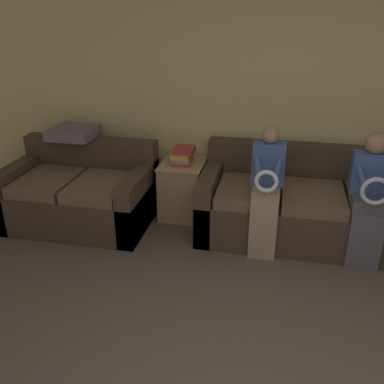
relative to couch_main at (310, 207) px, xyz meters
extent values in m
cube|color=#DBCC7F|center=(-0.30, 0.50, 0.97)|extent=(7.81, 0.06, 2.55)
cube|color=#473828|center=(0.00, -0.04, -0.10)|extent=(2.16, 0.95, 0.42)
cube|color=#473828|center=(0.00, 0.34, 0.32)|extent=(2.16, 0.20, 0.42)
cube|color=#473828|center=(-1.00, -0.04, 0.01)|extent=(0.16, 0.95, 0.63)
cube|color=brown|center=(-0.61, -0.14, 0.17)|extent=(0.58, 0.71, 0.11)
cube|color=brown|center=(0.00, -0.14, 0.17)|extent=(0.58, 0.71, 0.11)
cube|color=brown|center=(0.61, -0.14, 0.17)|extent=(0.58, 0.71, 0.11)
cube|color=#473828|center=(-2.36, -0.21, -0.10)|extent=(1.47, 0.96, 0.41)
cube|color=#473828|center=(-2.36, 0.18, 0.31)|extent=(1.47, 0.20, 0.40)
cube|color=#473828|center=(-3.02, -0.21, 0.00)|extent=(0.16, 0.96, 0.61)
cube|color=#473828|center=(-1.70, -0.21, 0.00)|extent=(0.16, 0.96, 0.61)
cube|color=brown|center=(-2.65, -0.31, 0.16)|extent=(0.54, 0.72, 0.11)
cube|color=brown|center=(-2.07, -0.31, 0.16)|extent=(0.54, 0.72, 0.11)
cube|color=tan|center=(-0.43, -0.52, -0.04)|extent=(0.24, 0.10, 0.53)
cube|color=tan|center=(-0.43, -0.38, 0.28)|extent=(0.24, 0.28, 0.11)
cube|color=#3D5693|center=(-0.43, -0.31, 0.53)|extent=(0.29, 0.14, 0.40)
sphere|color=#A37A5B|center=(-0.43, -0.31, 0.80)|extent=(0.15, 0.15, 0.15)
torus|color=white|center=(-0.43, -0.58, 0.47)|extent=(0.20, 0.04, 0.20)
cylinder|color=#3D5693|center=(-0.52, -0.44, 0.56)|extent=(0.12, 0.31, 0.22)
cylinder|color=#3D5693|center=(-0.35, -0.44, 0.56)|extent=(0.12, 0.31, 0.22)
cube|color=#56565B|center=(0.43, -0.52, -0.04)|extent=(0.28, 0.10, 0.53)
cube|color=#56565B|center=(0.43, -0.38, 0.28)|extent=(0.28, 0.28, 0.11)
cube|color=#3D5693|center=(0.43, -0.31, 0.52)|extent=(0.33, 0.14, 0.36)
sphere|color=#A37A5B|center=(0.43, -0.31, 0.78)|extent=(0.19, 0.19, 0.19)
torus|color=silver|center=(0.43, -0.58, 0.46)|extent=(0.24, 0.04, 0.24)
cylinder|color=#3D5693|center=(0.33, -0.44, 0.54)|extent=(0.12, 0.31, 0.21)
cube|color=tan|center=(-1.34, 0.18, -0.01)|extent=(0.44, 0.52, 0.60)
cube|color=tan|center=(-1.34, 0.18, 0.29)|extent=(0.46, 0.54, 0.02)
cube|color=#BC3833|center=(-1.33, 0.19, 0.31)|extent=(0.16, 0.29, 0.03)
cube|color=gray|center=(-1.34, 0.17, 0.35)|extent=(0.20, 0.23, 0.04)
cube|color=gold|center=(-1.34, 0.17, 0.39)|extent=(0.18, 0.25, 0.05)
cube|color=#BC3833|center=(-1.32, 0.19, 0.44)|extent=(0.21, 0.23, 0.05)
cube|color=slate|center=(-2.55, 0.18, 0.56)|extent=(0.46, 0.46, 0.10)
camera|label=1|loc=(-0.37, -3.94, 1.86)|focal=40.00mm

